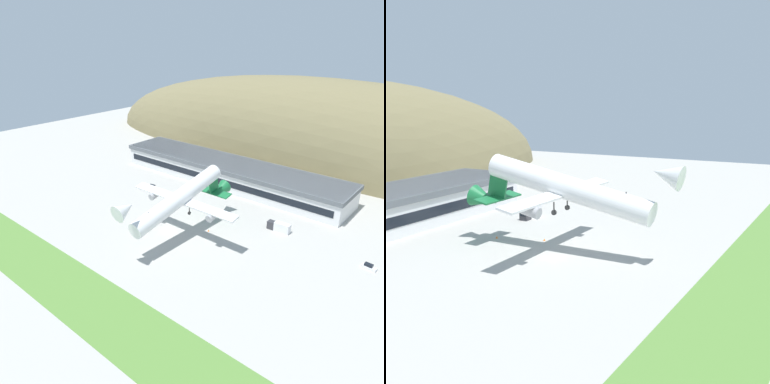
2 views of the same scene
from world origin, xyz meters
TOP-DOWN VIEW (x-y plane):
  - ground_plane at (0.00, 0.00)m, footprint 355.66×355.66m
  - grass_strip_foreground at (0.00, -38.70)m, footprint 320.09×16.92m
  - hill_backdrop at (4.09, 107.26)m, footprint 287.48×68.86m
  - terminal_building at (-9.48, 48.96)m, footprint 106.70×21.58m
  - cargo_airplane at (5.59, 0.33)m, footprint 40.62×50.49m
  - service_car_0 at (58.65, 20.78)m, footprint 4.22×1.93m
  - service_car_1 at (-31.08, 22.60)m, footprint 4.64×2.16m
  - fuel_truck at (28.58, 24.03)m, footprint 7.98×2.44m
  - traffic_cone_0 at (10.56, 8.55)m, footprint 0.52×0.52m
  - traffic_cone_1 at (7.14, 19.46)m, footprint 0.52×0.52m

SIDE VIEW (x-z plane):
  - ground_plane at x=0.00m, z-range 0.00..0.00m
  - hill_backdrop at x=4.09m, z-range -41.01..41.01m
  - grass_strip_foreground at x=0.00m, z-range 0.00..0.08m
  - traffic_cone_0 at x=10.56m, z-range -0.01..0.57m
  - traffic_cone_1 at x=7.14m, z-range -0.01..0.57m
  - service_car_1 at x=-31.08m, z-range -0.13..1.38m
  - service_car_0 at x=58.65m, z-range -0.13..1.41m
  - fuel_truck at x=28.58m, z-range -0.07..3.13m
  - terminal_building at x=-9.48m, z-range 0.63..10.19m
  - cargo_airplane at x=5.59m, z-range 6.18..20.97m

